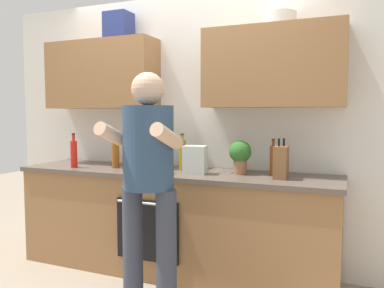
{
  "coord_description": "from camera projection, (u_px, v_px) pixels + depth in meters",
  "views": [
    {
      "loc": [
        1.43,
        -2.98,
        1.4
      ],
      "look_at": [
        0.24,
        -0.1,
        1.15
      ],
      "focal_mm": 35.79,
      "sensor_mm": 36.0,
      "label": 1
    }
  ],
  "objects": [
    {
      "name": "ground_plane",
      "position": [
        172.0,
        271.0,
        3.4
      ],
      "size": [
        12.0,
        12.0,
        0.0
      ],
      "primitive_type": "plane",
      "color": "gray"
    },
    {
      "name": "back_wall_unit",
      "position": [
        184.0,
        103.0,
        3.54
      ],
      "size": [
        4.0,
        0.38,
        2.5
      ],
      "color": "silver",
      "rests_on": "ground"
    },
    {
      "name": "counter",
      "position": [
        172.0,
        221.0,
        3.37
      ],
      "size": [
        2.84,
        0.67,
        0.9
      ],
      "color": "olive",
      "rests_on": "ground"
    },
    {
      "name": "person_standing",
      "position": [
        148.0,
        174.0,
        2.57
      ],
      "size": [
        0.49,
        0.45,
        1.67
      ],
      "color": "#383D4C",
      "rests_on": "ground"
    },
    {
      "name": "bottle_juice",
      "position": [
        157.0,
        156.0,
        3.21
      ],
      "size": [
        0.07,
        0.07,
        0.32
      ],
      "color": "orange",
      "rests_on": "counter"
    },
    {
      "name": "bottle_soda",
      "position": [
        170.0,
        155.0,
        3.53
      ],
      "size": [
        0.06,
        0.06,
        0.29
      ],
      "color": "#198C33",
      "rests_on": "counter"
    },
    {
      "name": "bottle_water",
      "position": [
        145.0,
        157.0,
        3.25
      ],
      "size": [
        0.08,
        0.08,
        0.31
      ],
      "color": "silver",
      "rests_on": "counter"
    },
    {
      "name": "bottle_syrup",
      "position": [
        116.0,
        153.0,
        3.51
      ],
      "size": [
        0.07,
        0.07,
        0.32
      ],
      "color": "#8C4C14",
      "rests_on": "counter"
    },
    {
      "name": "bottle_wine",
      "position": [
        135.0,
        154.0,
        3.35
      ],
      "size": [
        0.06,
        0.06,
        0.32
      ],
      "color": "#471419",
      "rests_on": "counter"
    },
    {
      "name": "bottle_vinegar",
      "position": [
        273.0,
        160.0,
        3.08
      ],
      "size": [
        0.05,
        0.05,
        0.3
      ],
      "color": "brown",
      "rests_on": "counter"
    },
    {
      "name": "bottle_oil",
      "position": [
        182.0,
        154.0,
        3.36
      ],
      "size": [
        0.06,
        0.06,
        0.32
      ],
      "color": "olive",
      "rests_on": "counter"
    },
    {
      "name": "bottle_hotsauce",
      "position": [
        74.0,
        153.0,
        3.53
      ],
      "size": [
        0.06,
        0.06,
        0.32
      ],
      "color": "red",
      "rests_on": "counter"
    },
    {
      "name": "cup_ceramic",
      "position": [
        127.0,
        161.0,
        3.64
      ],
      "size": [
        0.08,
        0.08,
        0.1
      ],
      "primitive_type": "cylinder",
      "color": "#BF4C47",
      "rests_on": "counter"
    },
    {
      "name": "knife_block",
      "position": [
        281.0,
        162.0,
        2.92
      ],
      "size": [
        0.1,
        0.14,
        0.31
      ],
      "color": "brown",
      "rests_on": "counter"
    },
    {
      "name": "potted_herb",
      "position": [
        240.0,
        154.0,
        3.15
      ],
      "size": [
        0.18,
        0.18,
        0.28
      ],
      "color": "#9E6647",
      "rests_on": "counter"
    },
    {
      "name": "grocery_bag_produce",
      "position": [
        195.0,
        160.0,
        3.17
      ],
      "size": [
        0.2,
        0.17,
        0.23
      ],
      "primitive_type": "cube",
      "rotation": [
        0.0,
        0.0,
        0.14
      ],
      "color": "silver",
      "rests_on": "counter"
    }
  ]
}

